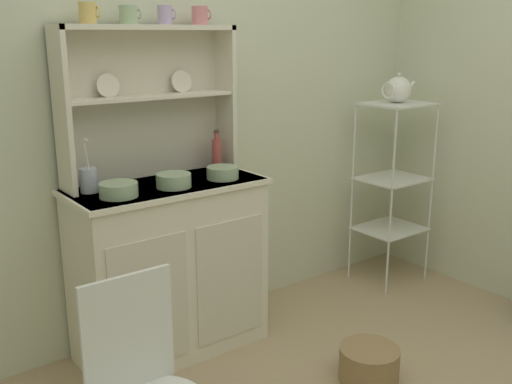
{
  "coord_description": "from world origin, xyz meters",
  "views": [
    {
      "loc": [
        -1.61,
        -1.05,
        1.57
      ],
      "look_at": [
        0.04,
        1.12,
        0.83
      ],
      "focal_mm": 41.22,
      "sensor_mm": 36.0,
      "label": 1
    }
  ],
  "objects_px": {
    "cup_gold_0": "(88,13)",
    "jam_bottle": "(217,154)",
    "bakers_rack": "(393,171)",
    "wire_chair": "(142,383)",
    "hutch_cabinet": "(170,267)",
    "floor_basket": "(369,364)",
    "hutch_shelf_unit": "(146,92)",
    "porcelain_teapot": "(398,90)",
    "utensil_jar": "(89,180)",
    "bowl_mixing_large": "(119,190)"
  },
  "relations": [
    {
      "from": "hutch_shelf_unit",
      "to": "floor_basket",
      "type": "relative_size",
      "value": 3.16
    },
    {
      "from": "wire_chair",
      "to": "bowl_mixing_large",
      "type": "bearing_deg",
      "value": 94.53
    },
    {
      "from": "hutch_cabinet",
      "to": "jam_bottle",
      "type": "distance_m",
      "value": 0.63
    },
    {
      "from": "hutch_shelf_unit",
      "to": "bowl_mixing_large",
      "type": "bearing_deg",
      "value": -139.31
    },
    {
      "from": "hutch_cabinet",
      "to": "hutch_shelf_unit",
      "type": "height_order",
      "value": "hutch_shelf_unit"
    },
    {
      "from": "jam_bottle",
      "to": "hutch_cabinet",
      "type": "bearing_deg",
      "value": -166.09
    },
    {
      "from": "floor_basket",
      "to": "porcelain_teapot",
      "type": "relative_size",
      "value": 1.12
    },
    {
      "from": "bowl_mixing_large",
      "to": "hutch_cabinet",
      "type": "bearing_deg",
      "value": 14.92
    },
    {
      "from": "hutch_shelf_unit",
      "to": "floor_basket",
      "type": "bearing_deg",
      "value": -58.93
    },
    {
      "from": "bakers_rack",
      "to": "wire_chair",
      "type": "bearing_deg",
      "value": -158.61
    },
    {
      "from": "wire_chair",
      "to": "jam_bottle",
      "type": "relative_size",
      "value": 4.0
    },
    {
      "from": "floor_basket",
      "to": "utensil_jar",
      "type": "distance_m",
      "value": 1.54
    },
    {
      "from": "wire_chair",
      "to": "utensil_jar",
      "type": "bearing_deg",
      "value": 101.37
    },
    {
      "from": "wire_chair",
      "to": "porcelain_teapot",
      "type": "distance_m",
      "value": 2.44
    },
    {
      "from": "cup_gold_0",
      "to": "floor_basket",
      "type": "bearing_deg",
      "value": -47.1
    },
    {
      "from": "hutch_shelf_unit",
      "to": "utensil_jar",
      "type": "relative_size",
      "value": 3.49
    },
    {
      "from": "wire_chair",
      "to": "floor_basket",
      "type": "bearing_deg",
      "value": 31.68
    },
    {
      "from": "wire_chair",
      "to": "bowl_mixing_large",
      "type": "distance_m",
      "value": 0.99
    },
    {
      "from": "porcelain_teapot",
      "to": "cup_gold_0",
      "type": "bearing_deg",
      "value": 173.95
    },
    {
      "from": "bowl_mixing_large",
      "to": "jam_bottle",
      "type": "xyz_separation_m",
      "value": [
        0.62,
        0.16,
        0.06
      ]
    },
    {
      "from": "wire_chair",
      "to": "utensil_jar",
      "type": "relative_size",
      "value": 3.37
    },
    {
      "from": "hutch_shelf_unit",
      "to": "floor_basket",
      "type": "height_order",
      "value": "hutch_shelf_unit"
    },
    {
      "from": "hutch_cabinet",
      "to": "cup_gold_0",
      "type": "height_order",
      "value": "cup_gold_0"
    },
    {
      "from": "floor_basket",
      "to": "cup_gold_0",
      "type": "bearing_deg",
      "value": 132.9
    },
    {
      "from": "hutch_cabinet",
      "to": "floor_basket",
      "type": "height_order",
      "value": "hutch_cabinet"
    },
    {
      "from": "utensil_jar",
      "to": "bowl_mixing_large",
      "type": "bearing_deg",
      "value": -63.93
    },
    {
      "from": "bakers_rack",
      "to": "wire_chair",
      "type": "relative_size",
      "value": 1.36
    },
    {
      "from": "cup_gold_0",
      "to": "bowl_mixing_large",
      "type": "xyz_separation_m",
      "value": [
        0.0,
        -0.2,
        -0.75
      ]
    },
    {
      "from": "floor_basket",
      "to": "hutch_shelf_unit",
      "type": "bearing_deg",
      "value": 121.07
    },
    {
      "from": "hutch_shelf_unit",
      "to": "cup_gold_0",
      "type": "bearing_deg",
      "value": -171.65
    },
    {
      "from": "wire_chair",
      "to": "bowl_mixing_large",
      "type": "height_order",
      "value": "bowl_mixing_large"
    },
    {
      "from": "wire_chair",
      "to": "utensil_jar",
      "type": "distance_m",
      "value": 1.12
    },
    {
      "from": "bakers_rack",
      "to": "jam_bottle",
      "type": "relative_size",
      "value": 5.44
    },
    {
      "from": "cup_gold_0",
      "to": "porcelain_teapot",
      "type": "distance_m",
      "value": 1.9
    },
    {
      "from": "bowl_mixing_large",
      "to": "porcelain_teapot",
      "type": "relative_size",
      "value": 0.68
    },
    {
      "from": "utensil_jar",
      "to": "jam_bottle",
      "type": "bearing_deg",
      "value": 0.75
    },
    {
      "from": "wire_chair",
      "to": "porcelain_teapot",
      "type": "height_order",
      "value": "porcelain_teapot"
    },
    {
      "from": "bakers_rack",
      "to": "cup_gold_0",
      "type": "bearing_deg",
      "value": 173.95
    },
    {
      "from": "hutch_cabinet",
      "to": "utensil_jar",
      "type": "relative_size",
      "value": 3.76
    },
    {
      "from": "hutch_shelf_unit",
      "to": "utensil_jar",
      "type": "xyz_separation_m",
      "value": [
        -0.35,
        -0.09,
        -0.37
      ]
    },
    {
      "from": "hutch_cabinet",
      "to": "floor_basket",
      "type": "xyz_separation_m",
      "value": [
        0.59,
        -0.81,
        -0.37
      ]
    },
    {
      "from": "hutch_shelf_unit",
      "to": "wire_chair",
      "type": "height_order",
      "value": "hutch_shelf_unit"
    },
    {
      "from": "cup_gold_0",
      "to": "jam_bottle",
      "type": "relative_size",
      "value": 0.43
    },
    {
      "from": "wire_chair",
      "to": "cup_gold_0",
      "type": "height_order",
      "value": "cup_gold_0"
    },
    {
      "from": "bakers_rack",
      "to": "floor_basket",
      "type": "distance_m",
      "value": 1.39
    },
    {
      "from": "porcelain_teapot",
      "to": "hutch_cabinet",
      "type": "bearing_deg",
      "value": 177.32
    },
    {
      "from": "floor_basket",
      "to": "porcelain_teapot",
      "type": "distance_m",
      "value": 1.68
    },
    {
      "from": "cup_gold_0",
      "to": "hutch_cabinet",
      "type": "bearing_deg",
      "value": -23.67
    },
    {
      "from": "hutch_cabinet",
      "to": "cup_gold_0",
      "type": "xyz_separation_m",
      "value": [
        -0.28,
        0.12,
        1.2
      ]
    },
    {
      "from": "cup_gold_0",
      "to": "jam_bottle",
      "type": "distance_m",
      "value": 0.93
    }
  ]
}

